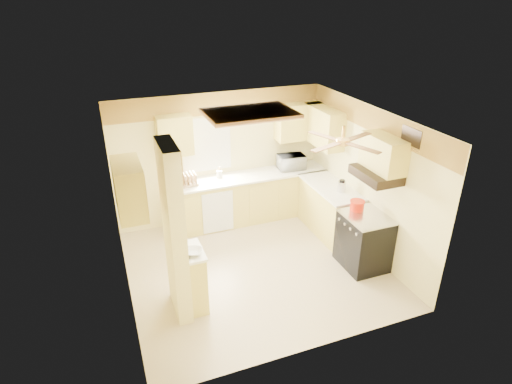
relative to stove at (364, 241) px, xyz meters
name	(u,v)px	position (x,y,z in m)	size (l,w,h in m)	color
floor	(256,267)	(-1.67, 0.55, -0.46)	(4.00, 4.00, 0.00)	tan
ceiling	(255,120)	(-1.67, 0.55, 2.04)	(4.00, 4.00, 0.00)	white
wall_back	(220,158)	(-1.67, 2.45, 0.79)	(4.00, 4.00, 0.00)	#E6D88C
wall_front	(314,269)	(-1.67, -1.35, 0.79)	(4.00, 4.00, 0.00)	#E6D88C
wall_left	(120,223)	(-3.67, 0.55, 0.79)	(3.80, 3.80, 0.00)	#E6D88C
wall_right	(367,181)	(0.33, 0.55, 0.79)	(3.80, 3.80, 0.00)	#E6D88C
wallpaper_border	(218,103)	(-1.67, 2.43, 1.84)	(4.00, 0.02, 0.40)	gold
partition_column	(175,234)	(-3.02, 0.00, 0.79)	(0.20, 0.70, 2.50)	#E6D88C
partition_ledge	(195,279)	(-2.80, 0.00, -0.01)	(0.25, 0.55, 0.90)	#D9C964
ledge_top	(193,251)	(-2.80, 0.00, 0.46)	(0.28, 0.58, 0.04)	white
lower_cabinets_back	(250,198)	(-1.17, 2.15, -0.01)	(3.00, 0.60, 0.90)	#D9C964
lower_cabinets_right	(330,210)	(0.03, 1.15, -0.01)	(0.60, 1.40, 0.90)	#D9C964
countertop_back	(250,176)	(-1.17, 2.14, 0.46)	(3.04, 0.64, 0.04)	white
countertop_right	(331,187)	(0.02, 1.15, 0.46)	(0.64, 1.44, 0.04)	white
dishwasher_panel	(218,212)	(-1.92, 1.84, -0.03)	(0.58, 0.02, 0.80)	white
window	(206,145)	(-1.92, 2.44, 1.09)	(0.92, 0.02, 1.02)	white
upper_cab_back_left	(175,135)	(-2.52, 2.27, 1.39)	(0.60, 0.35, 0.70)	#D9C964
upper_cab_back_right	(299,121)	(-0.12, 2.27, 1.39)	(0.90, 0.35, 0.70)	#D9C964
upper_cab_right	(324,127)	(0.16, 1.80, 1.39)	(0.35, 1.00, 0.70)	#D9C964
upper_cab_left_wall	(129,189)	(-3.49, 0.30, 1.39)	(0.35, 0.75, 0.70)	#D9C964
upper_cab_over_stove	(383,153)	(0.16, 0.00, 1.49)	(0.35, 0.76, 0.52)	#D9C964
stove	(364,241)	(0.00, 0.00, 0.00)	(0.68, 0.77, 0.92)	black
range_hood	(376,175)	(0.07, 0.00, 1.16)	(0.50, 0.76, 0.14)	black
poster_menu	(179,191)	(-2.91, 0.00, 1.39)	(0.02, 0.42, 0.57)	black
poster_nashville	(183,235)	(-2.91, 0.00, 0.74)	(0.02, 0.42, 0.57)	black
ceiling_light_panel	(250,113)	(-1.57, 1.05, 2.00)	(1.35, 0.95, 0.06)	brown
ceiling_fan	(343,141)	(-0.67, -0.15, 1.83)	(1.15, 1.15, 0.26)	gold
vent_grate	(411,137)	(0.31, -0.35, 1.84)	(0.02, 0.40, 0.25)	black
microwave	(291,162)	(-0.30, 2.16, 0.62)	(0.51, 0.35, 0.28)	white
bowl	(193,252)	(-2.81, -0.09, 0.51)	(0.25, 0.25, 0.06)	white
dutch_oven	(357,205)	(-0.03, 0.25, 0.54)	(0.24, 0.24, 0.16)	red
kettle	(342,186)	(0.07, 0.89, 0.58)	(0.14, 0.14, 0.22)	silver
dish_rack	(186,181)	(-2.41, 2.13, 0.56)	(0.41, 0.32, 0.22)	tan
utensil_crock	(220,174)	(-1.75, 2.23, 0.55)	(0.11, 0.11, 0.22)	white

